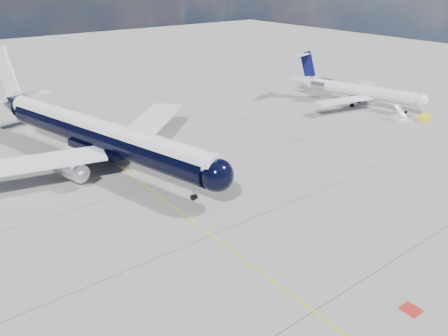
% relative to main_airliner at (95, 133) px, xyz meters
% --- Properties ---
extents(ground, '(320.00, 320.00, 0.00)m').
position_rel_main_airliner_xyz_m(ground, '(1.85, -7.01, -4.80)').
color(ground, gray).
rests_on(ground, ground).
extents(taxiway_centerline, '(0.16, 160.00, 0.01)m').
position_rel_main_airliner_xyz_m(taxiway_centerline, '(1.85, -12.01, -4.79)').
color(taxiway_centerline, '#DCBE0B').
rests_on(taxiway_centerline, ground).
extents(red_marking, '(1.60, 1.60, 0.01)m').
position_rel_main_airliner_xyz_m(red_marking, '(8.65, -47.01, -4.79)').
color(red_marking, maroon).
rests_on(red_marking, ground).
extents(main_airliner, '(42.56, 52.69, 15.46)m').
position_rel_main_airliner_xyz_m(main_airliner, '(0.00, 0.00, 0.00)').
color(main_airliner, black).
rests_on(main_airliner, ground).
extents(regional_jet, '(26.18, 30.67, 10.56)m').
position_rel_main_airliner_xyz_m(regional_jet, '(57.32, -3.15, -1.47)').
color(regional_jet, silver).
rests_on(regional_jet, ground).
extents(boarding_stair, '(2.48, 2.93, 2.92)m').
position_rel_main_airliner_xyz_m(boarding_stair, '(55.53, -15.98, -4.26)').
color(boarding_stair, silver).
rests_on(boarding_stair, ground).
extents(service_tug, '(3.00, 1.98, 1.10)m').
position_rel_main_airliner_xyz_m(service_tug, '(59.25, -19.25, -4.26)').
color(service_tug, yellow).
rests_on(service_tug, ground).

